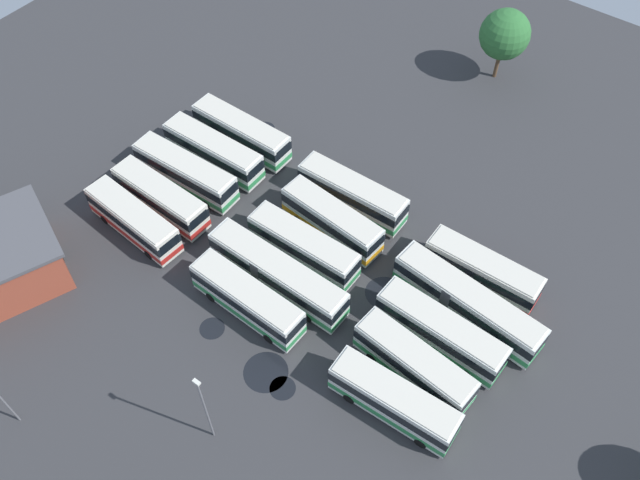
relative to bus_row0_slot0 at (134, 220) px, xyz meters
The scene contains 24 objects.
ground_plane 16.14m from the bus_row0_slot0, 26.59° to the left, with size 106.46×106.46×0.00m, color #333335.
bus_row0_slot0 is the anchor object (origin of this frame).
bus_row0_slot1 3.46m from the bus_row0_slot0, 89.31° to the left, with size 10.49×2.91×3.52m.
bus_row0_slot2 7.31m from the bus_row0_slot0, 92.93° to the left, with size 11.37×3.05×3.52m.
bus_row0_slot3 11.09m from the bus_row0_slot0, 90.69° to the left, with size 11.13×2.83×3.52m.
bus_row0_slot4 14.84m from the bus_row0_slot0, 88.81° to the left, with size 11.20×2.72×3.52m.
bus_row1_slot0 14.09m from the bus_row0_slot0, ahead, with size 10.83×2.88×3.52m.
bus_row1_slot1 14.81m from the bus_row0_slot0, 12.80° to the left, with size 13.74×2.78×3.52m.
bus_row1_slot2 16.08m from the bus_row0_slot0, 25.86° to the left, with size 10.79×2.77×3.52m.
bus_row1_slot3 18.36m from the bus_row0_slot0, 36.87° to the left, with size 10.52×3.45×3.52m.
bus_row1_slot4 20.60m from the bus_row0_slot0, 45.98° to the left, with size 11.10×2.88×3.52m.
bus_row2_slot0 28.99m from the bus_row0_slot0, ahead, with size 10.46×3.13×3.52m.
bus_row2_slot1 28.73m from the bus_row0_slot0, ahead, with size 10.53×3.51×3.52m.
bus_row2_slot2 29.55m from the bus_row0_slot0, 13.46° to the left, with size 11.32×2.95×3.52m.
bus_row2_slot3 30.97m from the bus_row0_slot0, 20.06° to the left, with size 13.88×3.78×3.52m.
bus_row2_slot4 31.94m from the bus_row0_slot0, 26.56° to the left, with size 10.38×2.87×3.52m.
lamp_post_near_entrance 22.00m from the bus_row0_slot0, 28.34° to the right, with size 0.56×0.28×9.23m.
lamp_post_mid_lot 19.67m from the bus_row0_slot0, 71.23° to the right, with size 0.56×0.28×7.51m.
tree_west_edge 44.09m from the bus_row0_slot0, 68.52° to the left, with size 5.56×5.56×8.44m.
puddle_front_lane 24.03m from the bus_row0_slot0, 20.35° to the left, with size 3.46×3.46×0.01m, color black.
puddle_near_shelter 13.31m from the bus_row0_slot0, 15.40° to the right, with size 2.18×2.18×0.01m, color black.
puddle_between_rows 19.46m from the bus_row0_slot0, 11.59° to the right, with size 3.71×3.71×0.01m, color black.
puddle_centre_drain 18.24m from the bus_row0_slot0, 88.44° to the left, with size 2.24×2.24×0.01m, color black.
puddle_back_corner 21.45m from the bus_row0_slot0, 11.27° to the right, with size 2.14×2.14×0.01m, color black.
Camera 1 is at (23.02, -28.19, 49.76)m, focal length 37.62 mm.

